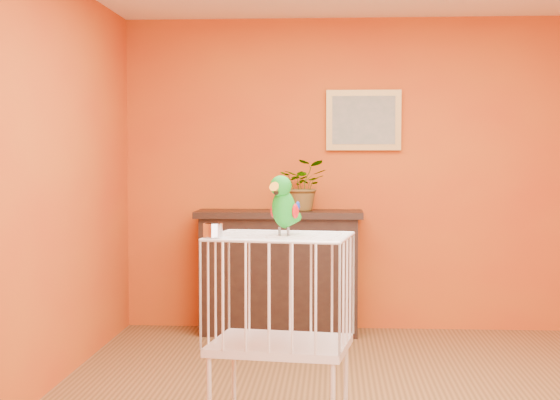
{
  "coord_description": "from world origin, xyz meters",
  "views": [
    {
      "loc": [
        -0.25,
        -4.95,
        1.46
      ],
      "look_at": [
        -0.52,
        -0.65,
        1.23
      ],
      "focal_mm": 55.0,
      "sensor_mm": 36.0,
      "label": 1
    }
  ],
  "objects": [
    {
      "name": "potted_plant",
      "position": [
        -0.49,
        2.03,
        1.17
      ],
      "size": [
        0.39,
        0.43,
        0.33
      ],
      "primitive_type": "imported",
      "rotation": [
        0.0,
        0.0,
        0.03
      ],
      "color": "#26722D",
      "rests_on": "console_cabinet"
    },
    {
      "name": "birdcage",
      "position": [
        -0.52,
        -0.64,
        0.55
      ],
      "size": [
        0.75,
        0.62,
        1.05
      ],
      "rotation": [
        0.0,
        0.0,
        -0.15
      ],
      "color": "silver",
      "rests_on": "ground"
    },
    {
      "name": "console_cabinet",
      "position": [
        -0.69,
        2.01,
        0.5
      ],
      "size": [
        1.36,
        0.49,
        1.01
      ],
      "color": "black",
      "rests_on": "ground"
    },
    {
      "name": "feed_cup",
      "position": [
        -0.84,
        -0.79,
        1.09
      ],
      "size": [
        0.1,
        0.1,
        0.07
      ],
      "primitive_type": "cylinder",
      "color": "silver",
      "rests_on": "birdcage"
    },
    {
      "name": "framed_picture",
      "position": [
        0.0,
        2.22,
        1.75
      ],
      "size": [
        0.62,
        0.04,
        0.5
      ],
      "color": "#A77E3B",
      "rests_on": "room_shell"
    },
    {
      "name": "room_shell",
      "position": [
        0.0,
        0.0,
        1.58
      ],
      "size": [
        4.5,
        4.5,
        4.5
      ],
      "color": "#C85812",
      "rests_on": "ground"
    },
    {
      "name": "parrot",
      "position": [
        -0.5,
        -0.63,
        1.21
      ],
      "size": [
        0.18,
        0.27,
        0.31
      ],
      "rotation": [
        0.0,
        0.0,
        -0.4
      ],
      "color": "#59544C",
      "rests_on": "birdcage"
    }
  ]
}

